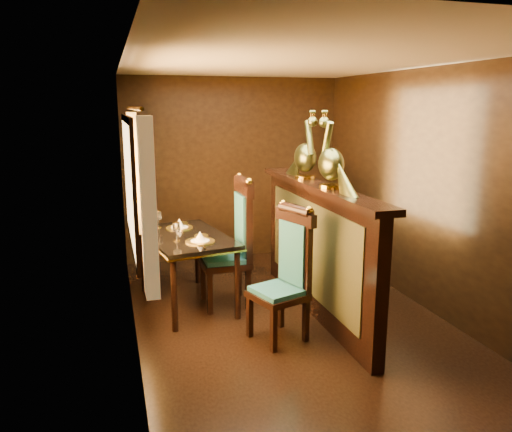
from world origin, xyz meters
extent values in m
plane|color=black|center=(0.00, 0.00, 0.00)|extent=(5.00, 5.00, 0.00)
cube|color=black|center=(0.00, 2.50, 1.25)|extent=(3.00, 0.04, 2.50)
cube|color=black|center=(0.00, -2.50, 1.25)|extent=(3.00, 0.04, 2.50)
cube|color=black|center=(-1.50, 0.00, 1.25)|extent=(0.04, 5.00, 2.50)
cube|color=black|center=(1.50, 0.00, 1.25)|extent=(0.04, 5.00, 2.50)
cube|color=beige|center=(0.00, 0.00, 2.50)|extent=(3.00, 5.00, 0.04)
cube|color=#FFC672|center=(-1.50, 0.30, 1.45)|extent=(0.01, 1.70, 1.05)
cube|color=gold|center=(-1.40, -0.67, 1.40)|extent=(0.10, 0.22, 1.30)
cube|color=gold|center=(-1.40, 1.27, 1.40)|extent=(0.10, 0.22, 1.30)
cylinder|color=gold|center=(-1.42, 0.30, 2.10)|extent=(0.03, 2.20, 0.03)
cube|color=black|center=(0.33, 0.30, 0.65)|extent=(0.12, 2.60, 1.30)
cube|color=#3A3C1B|center=(0.26, 0.30, 0.70)|extent=(0.02, 2.20, 0.95)
cube|color=black|center=(0.33, 0.30, 1.33)|extent=(0.26, 2.70, 0.06)
cube|color=black|center=(-0.92, 0.89, 0.76)|extent=(0.99, 1.41, 0.04)
cube|color=gold|center=(-0.92, 0.89, 0.73)|extent=(1.01, 1.43, 0.02)
cylinder|color=black|center=(-1.14, 0.26, 0.36)|extent=(0.06, 0.06, 0.72)
cylinder|color=black|center=(-0.49, 0.37, 0.36)|extent=(0.06, 0.06, 0.72)
cylinder|color=black|center=(-1.34, 1.41, 0.36)|extent=(0.06, 0.06, 0.72)
cylinder|color=black|center=(-0.69, 1.53, 0.36)|extent=(0.06, 0.06, 0.72)
cylinder|color=gold|center=(-0.82, 0.58, 0.78)|extent=(0.30, 0.30, 0.01)
cone|color=silver|center=(-0.82, 0.58, 0.84)|extent=(0.11, 0.11, 0.10)
cylinder|color=gold|center=(-0.94, 1.22, 0.78)|extent=(0.30, 0.30, 0.01)
cone|color=silver|center=(-0.94, 1.22, 0.84)|extent=(0.11, 0.11, 0.10)
cylinder|color=silver|center=(-1.23, 0.81, 0.81)|extent=(0.03, 0.03, 0.06)
cylinder|color=silver|center=(-1.23, 0.88, 0.81)|extent=(0.03, 0.03, 0.06)
cube|color=black|center=(-0.25, -0.17, 0.43)|extent=(0.57, 0.57, 0.06)
cube|color=navy|center=(-0.25, -0.17, 0.47)|extent=(0.51, 0.51, 0.05)
cube|color=navy|center=(-0.06, -0.11, 0.80)|extent=(0.14, 0.34, 0.57)
cube|color=black|center=(-0.36, -0.40, 0.20)|extent=(0.05, 0.05, 0.40)
cube|color=black|center=(-0.01, -0.28, 0.20)|extent=(0.05, 0.05, 0.40)
cube|color=black|center=(-0.48, -0.05, 0.20)|extent=(0.05, 0.05, 0.40)
cube|color=black|center=(-0.13, 0.06, 0.20)|extent=(0.05, 0.05, 0.40)
sphere|color=gold|center=(-0.01, -0.28, 1.23)|extent=(0.07, 0.07, 0.07)
sphere|color=gold|center=(-0.12, 0.07, 1.23)|extent=(0.07, 0.07, 0.07)
cube|color=black|center=(-0.53, 0.77, 0.48)|extent=(0.50, 0.50, 0.06)
cube|color=navy|center=(-0.53, 0.77, 0.53)|extent=(0.45, 0.45, 0.05)
cube|color=navy|center=(-0.31, 0.77, 0.89)|extent=(0.04, 0.39, 0.64)
cube|color=black|center=(-0.74, 0.57, 0.22)|extent=(0.05, 0.05, 0.44)
cube|color=black|center=(-0.32, 0.56, 0.22)|extent=(0.05, 0.05, 0.44)
cube|color=black|center=(-0.73, 0.98, 0.22)|extent=(0.05, 0.05, 0.44)
cube|color=black|center=(-0.32, 0.97, 0.22)|extent=(0.05, 0.05, 0.44)
sphere|color=gold|center=(-0.31, 0.56, 1.37)|extent=(0.08, 0.08, 0.08)
sphere|color=gold|center=(-0.31, 0.97, 1.37)|extent=(0.08, 0.08, 0.08)
camera|label=1|loc=(-1.65, -4.21, 2.12)|focal=35.00mm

